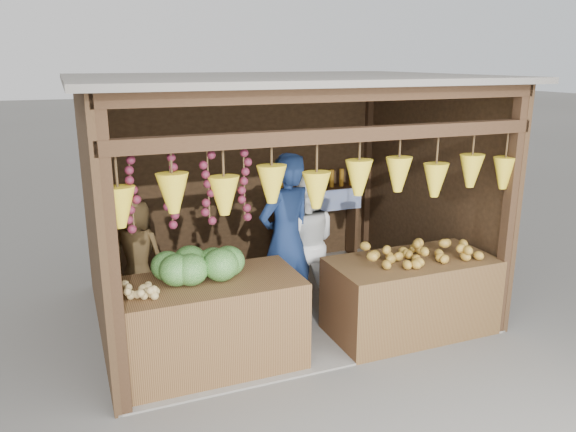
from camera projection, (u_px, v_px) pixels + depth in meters
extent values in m
plane|color=#514F49|center=(281.00, 307.00, 6.63)|extent=(80.00, 80.00, 0.00)
cube|color=slate|center=(281.00, 306.00, 6.63)|extent=(4.00, 3.00, 0.02)
cube|color=black|center=(240.00, 175.00, 7.62)|extent=(4.00, 0.06, 2.60)
cube|color=black|center=(92.00, 218.00, 5.56)|extent=(0.06, 3.00, 2.60)
cube|color=black|center=(430.00, 186.00, 7.00)|extent=(0.06, 3.00, 2.60)
cube|color=#605B54|center=(280.00, 78.00, 5.92)|extent=(4.30, 3.30, 0.06)
cube|color=black|center=(112.00, 265.00, 4.30)|extent=(0.11, 0.11, 2.60)
cube|color=black|center=(509.00, 215.00, 5.69)|extent=(0.11, 0.11, 2.60)
cube|color=black|center=(90.00, 188.00, 6.87)|extent=(0.11, 0.11, 2.60)
cube|color=black|center=(368.00, 166.00, 8.26)|extent=(0.11, 0.11, 2.60)
cube|color=black|center=(341.00, 135.00, 4.75)|extent=(4.00, 0.12, 0.12)
cube|color=black|center=(342.00, 94.00, 4.66)|extent=(4.00, 0.12, 0.12)
cube|color=#382314|center=(317.00, 190.00, 7.89)|extent=(1.25, 0.30, 0.05)
cube|color=#382314|center=(278.00, 230.00, 7.82)|extent=(0.05, 0.28, 1.05)
cube|color=#382314|center=(352.00, 222.00, 8.24)|extent=(0.05, 0.28, 1.05)
cube|color=blue|center=(321.00, 202.00, 7.78)|extent=(1.25, 0.02, 0.30)
cube|color=#442C16|center=(208.00, 325.00, 5.23)|extent=(1.74, 0.85, 0.87)
cube|color=#462A17|center=(410.00, 296.00, 5.94)|extent=(1.73, 0.85, 0.82)
cube|color=black|center=(143.00, 317.00, 6.04)|extent=(0.31, 0.31, 0.29)
imported|color=#14254D|center=(286.00, 239.00, 6.06)|extent=(0.79, 0.64, 1.89)
imported|color=silver|center=(305.00, 243.00, 6.44)|extent=(0.93, 0.83, 1.57)
imported|color=brown|center=(138.00, 254.00, 5.85)|extent=(0.67, 0.62, 1.15)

